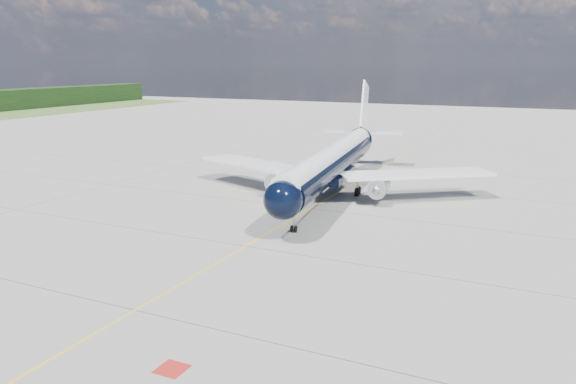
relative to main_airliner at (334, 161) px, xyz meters
name	(u,v)px	position (x,y,z in m)	size (l,w,h in m)	color
ground	(327,199)	(0.30, -2.95, -4.25)	(320.00, 320.00, 0.00)	gray
taxiway_centerline	(311,208)	(0.30, -7.95, -4.25)	(0.16, 160.00, 0.01)	yellow
red_marking	(172,369)	(7.10, -42.95, -4.25)	(1.60, 1.60, 0.01)	maroon
main_airliner	(334,161)	(0.00, 0.00, 0.00)	(38.59, 47.33, 13.69)	black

